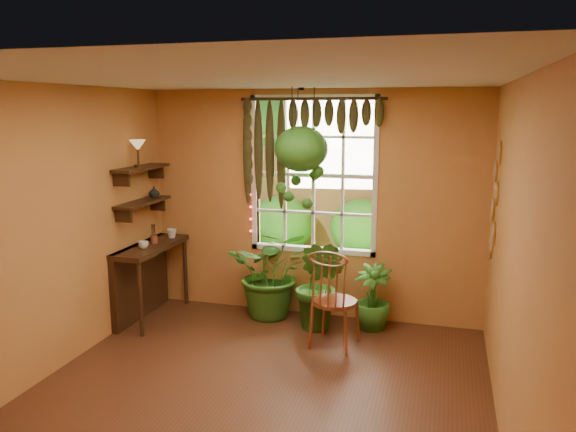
{
  "coord_description": "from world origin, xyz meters",
  "views": [
    {
      "loc": [
        1.51,
        -4.12,
        2.47
      ],
      "look_at": [
        0.01,
        1.15,
        1.42
      ],
      "focal_mm": 35.0,
      "sensor_mm": 36.0,
      "label": 1
    }
  ],
  "objects_px": {
    "potted_plant_mid": "(320,285)",
    "hanging_basket": "(301,157)",
    "counter_ledge": "(144,272)",
    "windsor_chair": "(334,314)",
    "potted_plant_left": "(273,272)"
  },
  "relations": [
    {
      "from": "potted_plant_left",
      "to": "hanging_basket",
      "type": "xyz_separation_m",
      "value": [
        0.38,
        -0.14,
        1.4
      ]
    },
    {
      "from": "potted_plant_mid",
      "to": "hanging_basket",
      "type": "height_order",
      "value": "hanging_basket"
    },
    {
      "from": "windsor_chair",
      "to": "counter_ledge",
      "type": "bearing_deg",
      "value": -176.92
    },
    {
      "from": "potted_plant_mid",
      "to": "windsor_chair",
      "type": "bearing_deg",
      "value": -59.37
    },
    {
      "from": "potted_plant_left",
      "to": "potted_plant_mid",
      "type": "bearing_deg",
      "value": -22.37
    },
    {
      "from": "potted_plant_mid",
      "to": "potted_plant_left",
      "type": "bearing_deg",
      "value": 157.63
    },
    {
      "from": "counter_ledge",
      "to": "hanging_basket",
      "type": "xyz_separation_m",
      "value": [
        1.86,
        0.29,
        1.4
      ]
    },
    {
      "from": "hanging_basket",
      "to": "counter_ledge",
      "type": "bearing_deg",
      "value": -171.1
    },
    {
      "from": "potted_plant_mid",
      "to": "hanging_basket",
      "type": "bearing_deg",
      "value": 154.43
    },
    {
      "from": "counter_ledge",
      "to": "potted_plant_left",
      "type": "relative_size",
      "value": 1.09
    },
    {
      "from": "potted_plant_left",
      "to": "potted_plant_mid",
      "type": "distance_m",
      "value": 0.69
    },
    {
      "from": "counter_ledge",
      "to": "potted_plant_mid",
      "type": "xyz_separation_m",
      "value": [
        2.11,
        0.17,
        -0.02
      ]
    },
    {
      "from": "potted_plant_left",
      "to": "potted_plant_mid",
      "type": "xyz_separation_m",
      "value": [
        0.64,
        -0.26,
        -0.02
      ]
    },
    {
      "from": "potted_plant_mid",
      "to": "hanging_basket",
      "type": "distance_m",
      "value": 1.45
    },
    {
      "from": "counter_ledge",
      "to": "potted_plant_left",
      "type": "bearing_deg",
      "value": 16.29
    }
  ]
}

